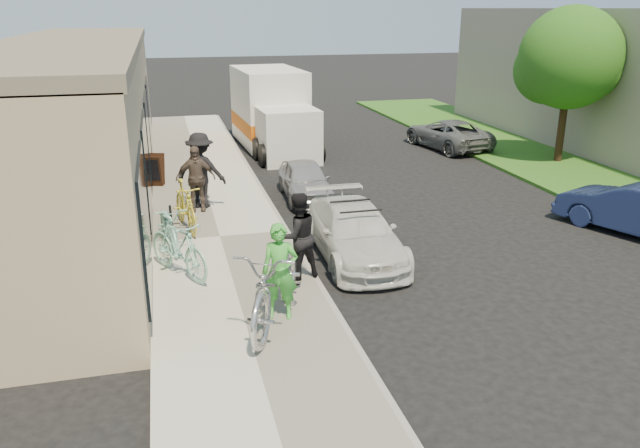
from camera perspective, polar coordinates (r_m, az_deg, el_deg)
ground at (r=11.85m, az=2.06°, el=-5.85°), size 120.00×120.00×0.00m
sidewalk at (r=14.22m, az=-9.12°, el=-1.39°), size 3.00×34.00×0.15m
curb at (r=14.42m, az=-2.99°, el=-0.91°), size 0.12×34.00×0.13m
storefront at (r=18.64m, az=-21.10°, el=9.00°), size 3.60×20.00×4.22m
bike_rack at (r=13.89m, az=-13.45°, el=0.19°), size 0.06×0.55×0.78m
sandwich_board at (r=18.55m, az=-14.99°, el=4.79°), size 0.68×0.69×0.90m
sedan_white at (r=13.10m, az=3.15°, el=-0.73°), size 1.68×3.90×1.16m
sedan_silver at (r=17.19m, az=-1.35°, el=4.02°), size 1.37×3.10×1.04m
moving_truck at (r=23.54m, az=-4.38°, el=9.98°), size 2.48×5.95×2.87m
far_car_blue at (r=16.21m, az=27.07°, el=1.24°), size 2.63×3.86×1.20m
far_car_gray at (r=24.08m, az=11.59°, el=8.08°), size 2.38×4.12×1.08m
median_tree at (r=22.31m, az=21.77°, el=13.58°), size 3.28×3.28×5.03m
tandem_bike at (r=10.06m, az=-3.98°, el=-5.29°), size 1.96×2.81×1.40m
woman_rider at (r=10.16m, az=-3.69°, el=-4.37°), size 0.67×0.53×1.62m
man_standing at (r=11.63m, az=-2.07°, el=-1.09°), size 0.95×0.83×1.67m
cruiser_bike_a at (r=12.12m, az=-12.84°, el=-2.07°), size 1.41×1.90×1.14m
cruiser_bike_b at (r=13.59m, az=-13.66°, el=-0.16°), size 0.91×1.93×0.97m
cruiser_bike_c at (r=14.63m, az=-12.20°, el=1.64°), size 0.86×1.93×1.12m
bystander_a at (r=16.13m, az=-10.85°, el=4.84°), size 1.41×1.09×1.93m
bystander_b at (r=15.88m, az=-11.31°, el=4.10°), size 0.99×0.43×1.67m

